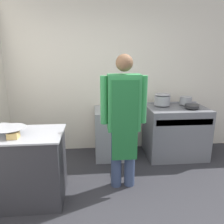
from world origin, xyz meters
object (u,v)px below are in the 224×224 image
object	(u,v)px
plastic_tub	(13,135)
fridge_unit	(112,133)
mixing_bowl	(10,132)
stock_pot	(162,99)
stove	(175,131)
person_cook	(124,116)
sauce_pot	(186,100)
saute_pan	(192,106)

from	to	relation	value
plastic_tub	fridge_unit	bearing A→B (deg)	46.81
mixing_bowl	stock_pot	distance (m)	2.47
plastic_tub	stove	bearing A→B (deg)	27.55
fridge_unit	person_cook	bearing A→B (deg)	-86.12
stock_pot	stove	bearing A→B (deg)	-29.65
stove	sauce_pot	bearing A→B (deg)	32.64
stove	sauce_pot	size ratio (longest dim) A/B	4.88
plastic_tub	stock_pot	xyz separation A→B (m)	(2.07, 1.32, 0.10)
fridge_unit	sauce_pot	distance (m)	1.41
stove	saute_pan	bearing A→B (deg)	-32.16
fridge_unit	sauce_pot	bearing A→B (deg)	2.62
plastic_tub	stock_pot	world-z (taller)	stock_pot
fridge_unit	saute_pan	xyz separation A→B (m)	(1.31, -0.19, 0.49)
stock_pot	saute_pan	xyz separation A→B (m)	(0.43, -0.25, -0.08)
person_cook	mixing_bowl	world-z (taller)	person_cook
plastic_tub	stock_pot	bearing A→B (deg)	32.64
fridge_unit	stove	bearing A→B (deg)	-3.54
saute_pan	stove	bearing A→B (deg)	147.84
plastic_tub	sauce_pot	bearing A→B (deg)	27.98
mixing_bowl	saute_pan	world-z (taller)	mixing_bowl
stove	stock_pot	world-z (taller)	stock_pot
stock_pot	sauce_pot	distance (m)	0.43
mixing_bowl	sauce_pot	bearing A→B (deg)	25.76
person_cook	stove	bearing A→B (deg)	39.74
saute_pan	sauce_pot	distance (m)	0.26
stove	person_cook	world-z (taller)	person_cook
stove	stock_pot	bearing A→B (deg)	150.35
stove	mixing_bowl	xyz separation A→B (m)	(-2.36, -1.11, 0.47)
stove	plastic_tub	distance (m)	2.63
fridge_unit	stock_pot	distance (m)	1.05
stove	saute_pan	size ratio (longest dim) A/B	4.30
fridge_unit	person_cook	xyz separation A→B (m)	(0.06, -0.94, 0.57)
fridge_unit	saute_pan	distance (m)	1.41
person_cook	sauce_pot	world-z (taller)	person_cook
mixing_bowl	fridge_unit	bearing A→B (deg)	43.17
stock_pot	mixing_bowl	bearing A→B (deg)	-149.94
stock_pot	saute_pan	world-z (taller)	stock_pot
stove	mixing_bowl	size ratio (longest dim) A/B	2.85
mixing_bowl	plastic_tub	size ratio (longest dim) A/B	3.18
stove	saute_pan	xyz separation A→B (m)	(0.20, -0.13, 0.48)
plastic_tub	saute_pan	world-z (taller)	saute_pan
fridge_unit	saute_pan	size ratio (longest dim) A/B	3.63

